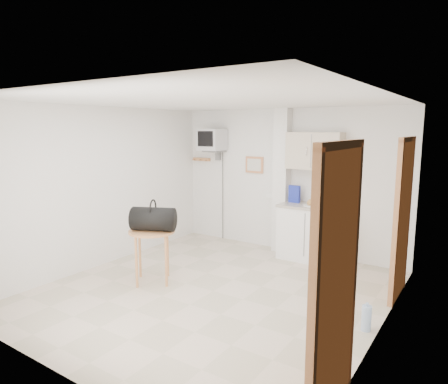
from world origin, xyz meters
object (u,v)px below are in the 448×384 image
Objects in this scene: crt_television at (212,140)px; water_bottle at (366,318)px; duffel_bag at (153,219)px; round_table at (152,237)px.

crt_television is 4.34m from water_bottle.
duffel_bag reaches higher than water_bottle.
crt_television is at bearing 80.29° from duffel_bag.
crt_television is 2.62m from round_table.
crt_television is at bearing 103.64° from round_table.
round_table is (0.54, -2.22, -1.28)m from crt_television.
duffel_bag is 2.97m from water_bottle.
round_table is at bearing 153.32° from duffel_bag.
water_bottle is (2.86, 0.26, -0.78)m from duffel_bag.
duffel_bag reaches higher than round_table.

